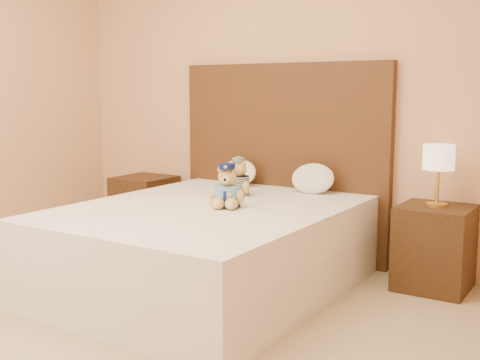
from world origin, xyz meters
name	(u,v)px	position (x,y,z in m)	size (l,w,h in m)	color
ground	(66,355)	(0.00, 0.00, 0.00)	(4.00, 4.50, 0.00)	tan
bed	(208,248)	(0.00, 1.20, 0.28)	(1.60, 2.00, 0.55)	white
headboard	(282,160)	(0.00, 2.21, 0.75)	(1.75, 0.08, 1.50)	#442514
nightstand_left	(145,208)	(-1.25, 2.00, 0.28)	(0.45, 0.45, 0.55)	#3C2313
nightstand_right	(434,248)	(1.25, 2.00, 0.28)	(0.45, 0.45, 0.55)	#3C2313
lamp	(439,160)	(1.25, 2.00, 0.85)	(0.20, 0.20, 0.40)	gold
teddy_police	(227,186)	(0.13, 1.24, 0.69)	(0.24, 0.23, 0.28)	#B49146
teddy_prisoner	(239,177)	(-0.05, 1.66, 0.68)	(0.23, 0.22, 0.26)	#B49146
pillow_left	(238,171)	(-0.30, 2.03, 0.66)	(0.32, 0.21, 0.23)	white
pillow_right	(313,177)	(0.35, 2.03, 0.67)	(0.33, 0.22, 0.24)	white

